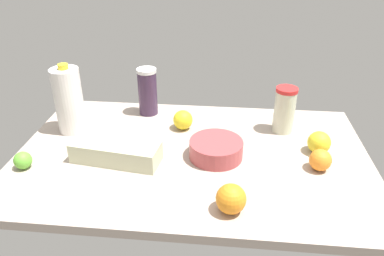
{
  "coord_description": "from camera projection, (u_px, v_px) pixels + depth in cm",
  "views": [
    {
      "loc": [
        -10.85,
        107.34,
        72.54
      ],
      "look_at": [
        0.0,
        0.0,
        13.0
      ],
      "focal_mm": 35.0,
      "sensor_mm": 36.0,
      "label": 1
    }
  ],
  "objects": [
    {
      "name": "countertop",
      "position": [
        192.0,
        157.0,
        1.29
      ],
      "size": [
        120.0,
        76.0,
        3.0
      ],
      "primitive_type": "cube",
      "color": "#AF9E91",
      "rests_on": "ground"
    },
    {
      "name": "shaker_bottle",
      "position": [
        148.0,
        91.0,
        1.51
      ],
      "size": [
        7.82,
        7.82,
        19.22
      ],
      "color": "#3A2640",
      "rests_on": "countertop"
    },
    {
      "name": "egg_carton",
      "position": [
        116.0,
        152.0,
        1.23
      ],
      "size": [
        30.19,
        14.3,
        6.68
      ],
      "primitive_type": "cube",
      "rotation": [
        0.0,
        0.0,
        -0.14
      ],
      "color": "beige",
      "rests_on": "countertop"
    },
    {
      "name": "mixing_bowl",
      "position": [
        216.0,
        149.0,
        1.25
      ],
      "size": [
        17.95,
        17.95,
        6.02
      ],
      "primitive_type": "cylinder",
      "color": "#A64346",
      "rests_on": "countertop"
    },
    {
      "name": "milk_jug",
      "position": [
        69.0,
        100.0,
        1.37
      ],
      "size": [
        10.26,
        10.26,
        26.21
      ],
      "color": "white",
      "rests_on": "countertop"
    },
    {
      "name": "tumbler_cup",
      "position": [
        284.0,
        110.0,
        1.38
      ],
      "size": [
        7.9,
        7.9,
        17.47
      ],
      "color": "beige",
      "rests_on": "countertop"
    },
    {
      "name": "lemon_beside_bowl",
      "position": [
        319.0,
        142.0,
        1.27
      ],
      "size": [
        7.78,
        7.78,
        7.78
      ],
      "primitive_type": "sphere",
      "color": "yellow",
      "rests_on": "countertop"
    },
    {
      "name": "orange_near_front",
      "position": [
        320.0,
        160.0,
        1.18
      ],
      "size": [
        7.02,
        7.02,
        7.02
      ],
      "primitive_type": "sphere",
      "color": "orange",
      "rests_on": "countertop"
    },
    {
      "name": "lime_far_back",
      "position": [
        23.0,
        160.0,
        1.19
      ],
      "size": [
        5.69,
        5.69,
        5.69
      ],
      "primitive_type": "sphere",
      "color": "#63B536",
      "rests_on": "countertop"
    },
    {
      "name": "lemon_by_jug",
      "position": [
        183.0,
        120.0,
        1.42
      ],
      "size": [
        7.43,
        7.43,
        7.43
      ],
      "primitive_type": "sphere",
      "color": "yellow",
      "rests_on": "countertop"
    },
    {
      "name": "orange_loose",
      "position": [
        231.0,
        199.0,
        1.01
      ],
      "size": [
        8.37,
        8.37,
        8.37
      ],
      "primitive_type": "sphere",
      "color": "orange",
      "rests_on": "countertop"
    }
  ]
}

